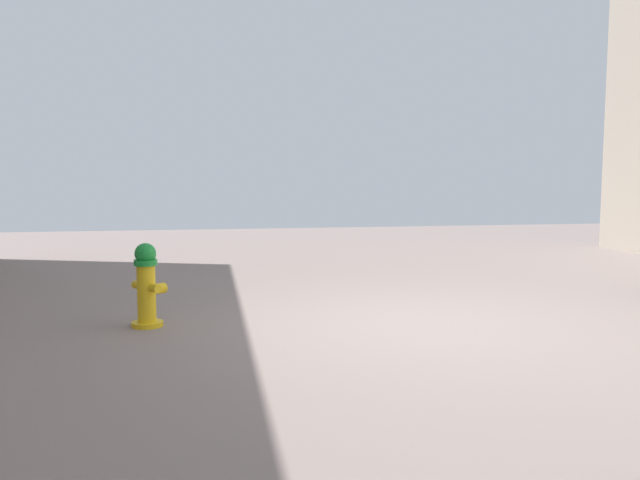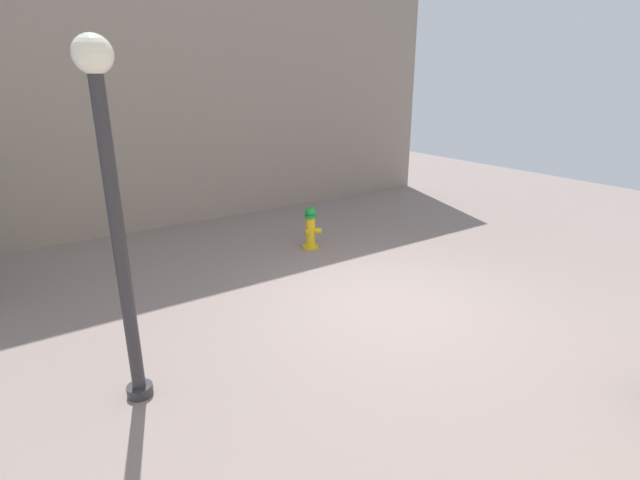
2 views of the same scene
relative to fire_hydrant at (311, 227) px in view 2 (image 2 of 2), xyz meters
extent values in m
plane|color=gray|center=(-2.83, 0.46, -0.44)|extent=(23.40, 23.40, 0.00)
cube|color=gray|center=(3.49, 3.16, 3.55)|extent=(0.70, 18.00, 7.99)
cylinder|color=gold|center=(0.00, 0.00, -0.41)|extent=(0.33, 0.33, 0.05)
cylinder|color=gold|center=(0.00, 0.00, -0.09)|extent=(0.19, 0.19, 0.60)
cylinder|color=#198C33|center=(0.00, 0.00, 0.24)|extent=(0.24, 0.24, 0.06)
sphere|color=#198C33|center=(0.00, 0.00, 0.33)|extent=(0.22, 0.22, 0.22)
cylinder|color=gold|center=(0.09, -0.11, -0.02)|extent=(0.15, 0.16, 0.09)
cylinder|color=gold|center=(-0.09, 0.11, -0.02)|extent=(0.15, 0.16, 0.09)
cylinder|color=gold|center=(-0.12, -0.10, -0.06)|extent=(0.18, 0.18, 0.11)
cylinder|color=#2D2D33|center=(-2.98, 4.28, -0.38)|extent=(0.28, 0.28, 0.12)
cylinder|color=#2D2D33|center=(-2.98, 4.28, 1.34)|extent=(0.14, 0.14, 3.32)
sphere|color=white|center=(-2.98, 4.28, 3.12)|extent=(0.36, 0.36, 0.36)
camera|label=1|loc=(-0.63, 7.13, 1.21)|focal=37.89mm
camera|label=2|loc=(-7.90, 5.25, 2.95)|focal=27.33mm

